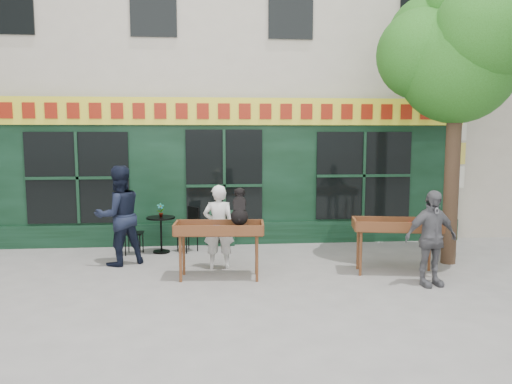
% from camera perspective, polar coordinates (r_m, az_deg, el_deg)
% --- Properties ---
extents(ground, '(80.00, 80.00, 0.00)m').
position_cam_1_polar(ground, '(9.19, -3.16, -9.20)').
color(ground, slate).
rests_on(ground, ground).
extents(building, '(14.00, 7.26, 10.00)m').
position_cam_1_polar(building, '(15.01, -4.14, 16.16)').
color(building, beige).
rests_on(building, ground).
extents(street_tree, '(3.05, 2.90, 5.60)m').
position_cam_1_polar(street_tree, '(10.41, 22.12, 15.01)').
color(street_tree, '#382619').
rests_on(street_tree, ground).
extents(book_cart_center, '(1.54, 0.73, 0.99)m').
position_cam_1_polar(book_cart_center, '(8.69, -4.22, -4.57)').
color(book_cart_center, brown).
rests_on(book_cart_center, ground).
extents(dog, '(0.38, 0.62, 0.60)m').
position_cam_1_polar(dog, '(8.57, -1.90, -1.54)').
color(dog, black).
rests_on(dog, book_cart_center).
extents(woman, '(0.60, 0.42, 1.58)m').
position_cam_1_polar(woman, '(9.33, -4.29, -3.99)').
color(woman, white).
rests_on(woman, ground).
extents(book_cart_right, '(1.59, 0.88, 0.99)m').
position_cam_1_polar(book_cart_right, '(9.31, 15.76, -4.04)').
color(book_cart_right, brown).
rests_on(book_cart_right, ground).
extents(man_right, '(0.99, 0.54, 1.60)m').
position_cam_1_polar(man_right, '(8.75, 19.36, -5.01)').
color(man_right, '#58585D').
rests_on(man_right, ground).
extents(bistro_table, '(0.60, 0.60, 0.76)m').
position_cam_1_polar(bistro_table, '(10.75, -10.80, -3.98)').
color(bistro_table, black).
rests_on(bistro_table, ground).
extents(bistro_chair_left, '(0.39, 0.38, 0.95)m').
position_cam_1_polar(bistro_chair_left, '(10.73, -14.26, -4.01)').
color(bistro_chair_left, black).
rests_on(bistro_chair_left, ground).
extents(bistro_chair_right, '(0.51, 0.51, 0.95)m').
position_cam_1_polar(bistro_chair_right, '(10.81, -7.48, -3.78)').
color(bistro_chair_right, black).
rests_on(bistro_chair_right, ground).
extents(potted_plant, '(0.17, 0.13, 0.29)m').
position_cam_1_polar(potted_plant, '(10.68, -10.85, -2.04)').
color(potted_plant, gray).
rests_on(potted_plant, bistro_table).
extents(man_left, '(1.17, 1.10, 1.91)m').
position_cam_1_polar(man_left, '(9.89, -15.40, -2.61)').
color(man_left, black).
rests_on(man_left, ground).
extents(chalkboard, '(0.56, 0.20, 0.79)m').
position_cam_1_polar(chalkboard, '(11.23, -3.90, -4.16)').
color(chalkboard, black).
rests_on(chalkboard, ground).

